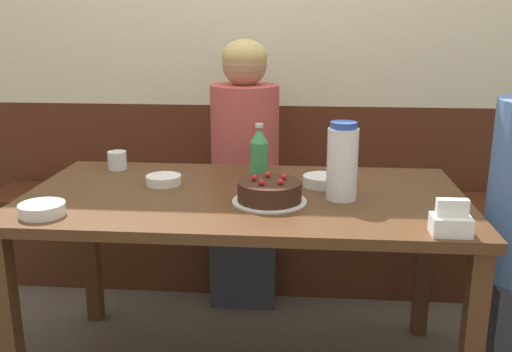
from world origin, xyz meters
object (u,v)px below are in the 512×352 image
Objects in this scene: soju_bottle at (259,154)px; water_pitcher at (342,162)px; glass_water_tall at (117,160)px; birthday_cake at (269,192)px; napkin_holder at (451,222)px; bowl_rice_small at (322,181)px; bowl_side_dish at (42,209)px; person_pale_blue_shirt at (245,179)px; bench_seat at (262,239)px; bowl_soup_white at (164,180)px.

water_pitcher is at bearing -34.29° from soju_bottle.
water_pitcher reaches higher than glass_water_tall.
napkin_holder is (0.53, -0.25, 0.00)m from birthday_cake.
bowl_rice_small is (-0.06, 0.15, -0.11)m from water_pitcher.
person_pale_blue_shirt reaches higher than bowl_side_dish.
bench_seat is 25.41× the size of napkin_holder.
soju_bottle is at bearing 35.37° from bowl_side_dish.
soju_bottle is 2.87× the size of glass_water_tall.
glass_water_tall is at bearing 168.06° from bowl_rice_small.
bowl_rice_small is at bearing 48.95° from birthday_cake.
water_pitcher is at bearing 15.12° from bowl_side_dish.
bowl_soup_white is (-0.64, 0.12, -0.11)m from water_pitcher.
water_pitcher is 1.21× the size of soju_bottle.
napkin_holder is 0.58m from bowl_rice_small.
birthday_cake is 0.79m from person_pale_blue_shirt.
bench_seat is 36.72× the size of glass_water_tall.
water_pitcher is 0.19m from bowl_rice_small.
person_pale_blue_shirt reaches higher than water_pitcher.
bowl_soup_white is 0.11× the size of person_pale_blue_shirt.
bowl_soup_white is 0.65m from person_pale_blue_shirt.
bench_seat is 1.12m from water_pitcher.
soju_bottle is (-0.06, 0.26, 0.07)m from birthday_cake.
soju_bottle is 0.61m from glass_water_tall.
napkin_holder is 0.09× the size of person_pale_blue_shirt.
bowl_side_dish is 0.12× the size of person_pale_blue_shirt.
birthday_cake is at bearing -166.32° from water_pitcher.
glass_water_tall is 0.06× the size of person_pale_blue_shirt.
water_pitcher reaches higher than bowl_rice_small.
person_pale_blue_shirt reaches higher than birthday_cake.
water_pitcher is 2.03× the size of bowl_soup_white.
bowl_side_dish is at bearing -95.13° from glass_water_tall.
birthday_cake reaches higher than bowl_rice_small.
person_pale_blue_shirt is (-0.34, 0.55, -0.15)m from bowl_rice_small.
bowl_side_dish is at bearing -29.26° from person_pale_blue_shirt.
bowl_rice_small is at bearing 31.74° from person_pale_blue_shirt.
person_pale_blue_shirt is (0.53, 0.95, -0.15)m from bowl_side_dish.
birthday_cake reaches higher than glass_water_tall.
bowl_rice_small is at bearing -11.94° from glass_water_tall.
person_pale_blue_shirt is (0.24, 0.58, -0.15)m from bowl_soup_white.
person_pale_blue_shirt is (-0.40, 0.70, -0.26)m from water_pitcher.
bowl_side_dish is at bearing -164.88° from water_pitcher.
glass_water_tall is at bearing 160.00° from water_pitcher.
soju_bottle reaches higher than bowl_soup_white.
glass_water_tall is 0.64m from person_pale_blue_shirt.
birthday_cake is at bearing -131.05° from bowl_rice_small.
water_pitcher is 0.95m from glass_water_tall.
bench_seat is 0.40m from person_pale_blue_shirt.
bowl_side_dish is (-0.88, -0.40, -0.00)m from bowl_rice_small.
glass_water_tall reaches higher than bowl_side_dish.
napkin_holder reaches higher than bowl_soup_white.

